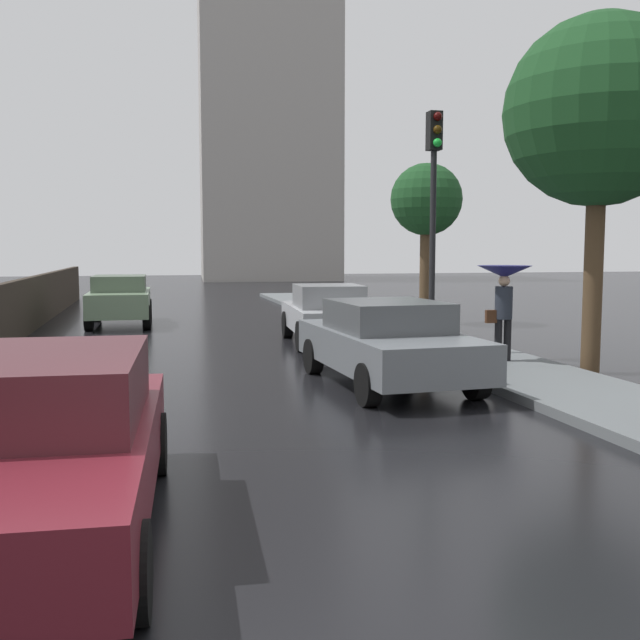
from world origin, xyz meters
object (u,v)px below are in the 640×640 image
(car_maroon_near_kerb, at_px, (43,443))
(car_grey_far_lane, at_px, (387,342))
(traffic_light, at_px, (434,189))
(car_silver_far_ahead, at_px, (327,314))
(street_tree_mid, at_px, (599,113))
(street_tree_far, at_px, (426,202))
(car_green_mid_road, at_px, (120,299))
(pedestrian_with_umbrella_near, at_px, (504,285))

(car_maroon_near_kerb, bearing_deg, car_grey_far_lane, -127.75)
(car_grey_far_lane, xyz_separation_m, traffic_light, (1.77, 2.43, 2.70))
(car_maroon_near_kerb, relative_size, traffic_light, 0.93)
(car_silver_far_ahead, height_order, traffic_light, traffic_light)
(street_tree_mid, bearing_deg, car_maroon_near_kerb, -147.16)
(traffic_light, relative_size, street_tree_far, 1.01)
(car_green_mid_road, distance_m, traffic_light, 10.77)
(car_green_mid_road, distance_m, car_silver_far_ahead, 7.32)
(car_silver_far_ahead, bearing_deg, car_maroon_near_kerb, -111.19)
(street_tree_far, bearing_deg, car_green_mid_road, 167.82)
(car_silver_far_ahead, height_order, car_grey_far_lane, car_silver_far_ahead)
(traffic_light, height_order, street_tree_far, traffic_light)
(pedestrian_with_umbrella_near, relative_size, traffic_light, 0.37)
(car_maroon_near_kerb, distance_m, car_silver_far_ahead, 11.59)
(street_tree_mid, bearing_deg, car_grey_far_lane, -177.28)
(car_green_mid_road, bearing_deg, car_grey_far_lane, 114.02)
(car_maroon_near_kerb, height_order, car_green_mid_road, car_green_mid_road)
(car_green_mid_road, distance_m, street_tree_mid, 14.03)
(car_grey_far_lane, height_order, pedestrian_with_umbrella_near, pedestrian_with_umbrella_near)
(pedestrian_with_umbrella_near, distance_m, traffic_light, 2.44)
(car_green_mid_road, xyz_separation_m, car_grey_far_lane, (4.59, -10.71, -0.06))
(car_grey_far_lane, relative_size, street_tree_far, 0.93)
(car_grey_far_lane, relative_size, pedestrian_with_umbrella_near, 2.47)
(car_silver_far_ahead, xyz_separation_m, car_grey_far_lane, (-0.29, -5.25, -0.00))
(car_silver_far_ahead, bearing_deg, traffic_light, -58.62)
(street_tree_mid, bearing_deg, car_green_mid_road, 128.80)
(car_grey_far_lane, bearing_deg, street_tree_mid, -0.23)
(car_silver_far_ahead, xyz_separation_m, traffic_light, (1.48, -2.82, 2.70))
(car_silver_far_ahead, distance_m, traffic_light, 4.17)
(traffic_light, height_order, street_tree_mid, street_tree_mid)
(street_tree_far, bearing_deg, car_grey_far_lane, -115.30)
(car_maroon_near_kerb, relative_size, car_grey_far_lane, 1.01)
(pedestrian_with_umbrella_near, bearing_deg, car_green_mid_road, 131.66)
(car_maroon_near_kerb, relative_size, street_tree_mid, 0.71)
(car_green_mid_road, bearing_deg, traffic_light, 128.37)
(car_maroon_near_kerb, height_order, street_tree_far, street_tree_far)
(car_grey_far_lane, distance_m, pedestrian_with_umbrella_near, 3.00)
(car_maroon_near_kerb, relative_size, street_tree_far, 0.94)
(car_grey_far_lane, bearing_deg, car_green_mid_road, 110.24)
(car_grey_far_lane, bearing_deg, pedestrian_with_umbrella_near, 19.94)
(car_maroon_near_kerb, distance_m, street_tree_far, 16.83)
(car_green_mid_road, height_order, car_silver_far_ahead, car_green_mid_road)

